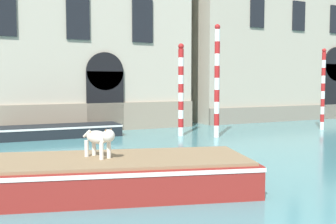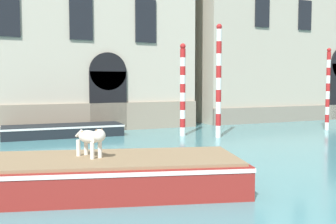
{
  "view_description": "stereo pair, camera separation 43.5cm",
  "coord_description": "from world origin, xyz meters",
  "px_view_note": "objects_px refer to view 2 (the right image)",
  "views": [
    {
      "loc": [
        -4.9,
        -0.66,
        2.27
      ],
      "look_at": [
        1.2,
        12.11,
        1.2
      ],
      "focal_mm": 42.0,
      "sensor_mm": 36.0,
      "label": 1
    },
    {
      "loc": [
        -4.51,
        -0.84,
        2.27
      ],
      "look_at": [
        1.2,
        12.11,
        1.2
      ],
      "focal_mm": 42.0,
      "sensor_mm": 36.0,
      "label": 2
    }
  ],
  "objects_px": {
    "dog_on_deck": "(91,138)",
    "boat_moored_near_palazzo": "(63,130)",
    "mooring_pole_2": "(328,89)",
    "mooring_pole_1": "(219,81)",
    "mooring_pole_0": "(183,90)",
    "boat_foreground": "(88,174)"
  },
  "relations": [
    {
      "from": "dog_on_deck",
      "to": "boat_moored_near_palazzo",
      "type": "height_order",
      "value": "dog_on_deck"
    },
    {
      "from": "mooring_pole_2",
      "to": "boat_moored_near_palazzo",
      "type": "bearing_deg",
      "value": 166.83
    },
    {
      "from": "boat_moored_near_palazzo",
      "to": "mooring_pole_1",
      "type": "xyz_separation_m",
      "value": [
        5.8,
        -2.85,
        2.07
      ]
    },
    {
      "from": "boat_moored_near_palazzo",
      "to": "mooring_pole_2",
      "type": "xyz_separation_m",
      "value": [
        11.84,
        -2.77,
        1.69
      ]
    },
    {
      "from": "mooring_pole_1",
      "to": "mooring_pole_2",
      "type": "height_order",
      "value": "mooring_pole_1"
    },
    {
      "from": "dog_on_deck",
      "to": "mooring_pole_1",
      "type": "bearing_deg",
      "value": 108.71
    },
    {
      "from": "dog_on_deck",
      "to": "boat_moored_near_palazzo",
      "type": "relative_size",
      "value": 0.18
    },
    {
      "from": "mooring_pole_1",
      "to": "dog_on_deck",
      "type": "bearing_deg",
      "value": -138.32
    },
    {
      "from": "dog_on_deck",
      "to": "mooring_pole_2",
      "type": "relative_size",
      "value": 0.23
    },
    {
      "from": "dog_on_deck",
      "to": "mooring_pole_0",
      "type": "relative_size",
      "value": 0.23
    },
    {
      "from": "mooring_pole_0",
      "to": "mooring_pole_2",
      "type": "distance_m",
      "value": 7.23
    },
    {
      "from": "mooring_pole_2",
      "to": "mooring_pole_0",
      "type": "bearing_deg",
      "value": 172.34
    },
    {
      "from": "mooring_pole_1",
      "to": "mooring_pole_0",
      "type": "bearing_deg",
      "value": 137.26
    },
    {
      "from": "boat_foreground",
      "to": "mooring_pole_1",
      "type": "bearing_deg",
      "value": 57.38
    },
    {
      "from": "mooring_pole_2",
      "to": "mooring_pole_1",
      "type": "bearing_deg",
      "value": -179.28
    },
    {
      "from": "mooring_pole_0",
      "to": "mooring_pole_2",
      "type": "height_order",
      "value": "mooring_pole_0"
    },
    {
      "from": "mooring_pole_2",
      "to": "boat_foreground",
      "type": "bearing_deg",
      "value": -154.86
    },
    {
      "from": "boat_moored_near_palazzo",
      "to": "mooring_pole_0",
      "type": "relative_size",
      "value": 1.26
    },
    {
      "from": "boat_moored_near_palazzo",
      "to": "mooring_pole_2",
      "type": "relative_size",
      "value": 1.27
    },
    {
      "from": "boat_foreground",
      "to": "dog_on_deck",
      "type": "bearing_deg",
      "value": 27.69
    },
    {
      "from": "dog_on_deck",
      "to": "mooring_pole_0",
      "type": "distance_m",
      "value": 8.86
    },
    {
      "from": "boat_foreground",
      "to": "boat_moored_near_palazzo",
      "type": "bearing_deg",
      "value": 100.26
    }
  ]
}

